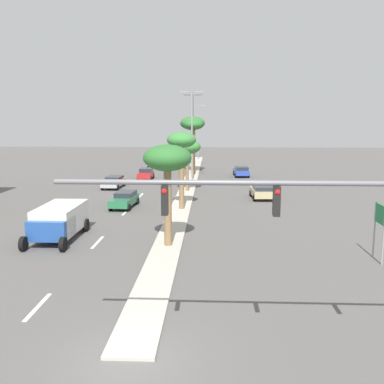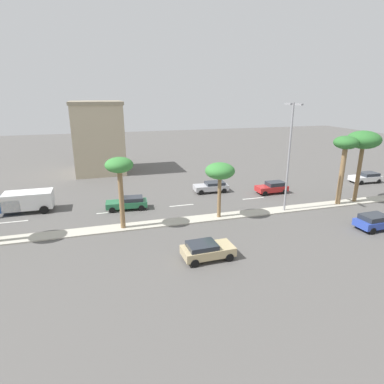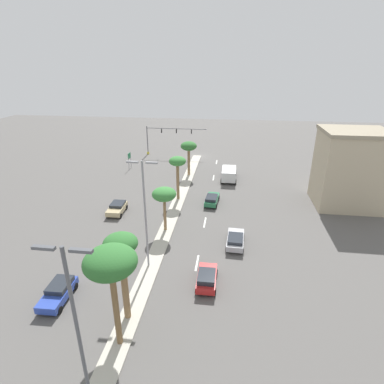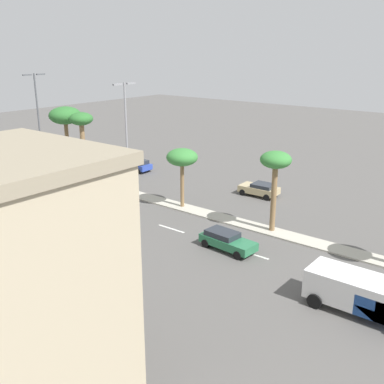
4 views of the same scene
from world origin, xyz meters
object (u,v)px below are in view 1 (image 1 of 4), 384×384
Objects in this scene: sedan_white_right at (155,162)px; directional_road_sign at (380,221)px; palm_tree_leading at (193,124)px; sedan_red_trailing at (146,174)px; sedan_green_rear at (125,199)px; box_truck at (59,221)px; sedan_blue_far at (241,171)px; palm_tree_inboard at (193,129)px; street_lamp_right at (192,130)px; sedan_silver_front at (114,182)px; palm_tree_front at (187,148)px; street_lamp_rear at (193,126)px; street_lamp_near at (198,128)px; palm_tree_trailing at (181,144)px; sedan_tan_mid at (262,192)px; palm_tree_right at (167,162)px.

directional_road_sign is at bearing -68.59° from sedan_white_right.
palm_tree_leading is 2.06× the size of sedan_red_trailing.
box_truck is at bearing -102.05° from sedan_green_rear.
directional_road_sign is 36.59m from sedan_blue_far.
street_lamp_right is at bearing -89.13° from palm_tree_inboard.
sedan_silver_front is 1.02× the size of sedan_blue_far.
palm_tree_leading is at bearing 51.82° from sedan_red_trailing.
palm_tree_leading is 1.33× the size of box_truck.
palm_tree_front is at bearing -90.27° from palm_tree_inboard.
sedan_silver_front is at bearing -112.91° from street_lamp_rear.
directional_road_sign is 32.74m from sedan_silver_front.
palm_tree_trailing is at bearing -89.98° from street_lamp_near.
palm_tree_trailing is 1.09× the size of box_truck.
street_lamp_near is at bearing 89.45° from palm_tree_leading.
street_lamp_rear is at bearing 92.91° from palm_tree_inboard.
sedan_silver_front is (-8.51, -14.69, -6.37)m from palm_tree_leading.
sedan_green_rear is at bearing -96.49° from street_lamp_near.
palm_tree_leading is at bearing 78.89° from sedan_green_rear.
sedan_silver_front is 1.03× the size of sedan_white_right.
palm_tree_leading is at bearing 92.03° from street_lamp_right.
street_lamp_near is at bearing 88.69° from street_lamp_rear.
sedan_tan_mid is (7.87, -20.98, -6.36)m from palm_tree_leading.
palm_tree_leading is 5.09m from street_lamp_rear.
sedan_silver_front is 0.72× the size of box_truck.
street_lamp_right is 2.83× the size of sedan_red_trailing.
street_lamp_rear is (-12.33, 45.09, 4.47)m from directional_road_sign.
sedan_green_rear is at bearing -87.46° from sedan_red_trailing.
sedan_white_right reaches higher than sedan_silver_front.
directional_road_sign reaches higher than sedan_red_trailing.
sedan_blue_far is at bearing 78.63° from palm_tree_right.
palm_tree_leading reaches higher than box_truck.
palm_tree_front is at bearing -74.76° from sedan_white_right.
sedan_blue_far is (6.75, 22.80, -4.99)m from palm_tree_trailing.
palm_tree_front is 0.73× the size of palm_tree_inboard.
sedan_silver_front is at bearing -110.15° from sedan_red_trailing.
palm_tree_inboard is 1.70× the size of sedan_green_rear.
palm_tree_inboard is 0.69× the size of street_lamp_right.
directional_road_sign reaches higher than sedan_blue_far.
directional_road_sign is at bearing -73.08° from palm_tree_leading.
street_lamp_right is at bearing -89.72° from street_lamp_near.
sedan_white_right is 18.04m from sedan_blue_far.
palm_tree_right is 31.32m from sedan_red_trailing.
street_lamp_rear is 1.90× the size of box_truck.
sedan_green_rear is at bearing -118.79° from sedan_blue_far.
sedan_blue_far is (7.12, -8.91, -6.03)m from street_lamp_rear.
street_lamp_right is at bearing -18.72° from sedan_red_trailing.
street_lamp_right is at bearing 111.22° from directional_road_sign.
palm_tree_right is at bearing -90.17° from palm_tree_inboard.
palm_tree_inboard is 2.60m from palm_tree_leading.
sedan_white_right is at bearing 92.75° from sedan_green_rear.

